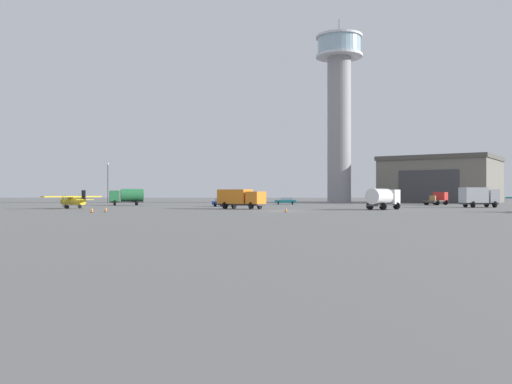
{
  "coord_description": "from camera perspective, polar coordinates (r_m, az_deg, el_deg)",
  "views": [
    {
      "loc": [
        -0.77,
        -66.24,
        2.2
      ],
      "look_at": [
        -4.14,
        21.51,
        2.43
      ],
      "focal_mm": 37.4,
      "sensor_mm": 36.0,
      "label": 1
    }
  ],
  "objects": [
    {
      "name": "control_tower",
      "position": [
        130.04,
        8.88,
        9.49
      ],
      "size": [
        11.03,
        11.03,
        43.69
      ],
      "color": "gray",
      "rests_on": "ground_plane"
    },
    {
      "name": "truck_flatbed_red",
      "position": [
        106.68,
        18.87,
        -0.68
      ],
      "size": [
        5.99,
        7.1,
        2.44
      ],
      "rotation": [
        0.0,
        0.0,
        0.95
      ],
      "color": "#38383D",
      "rests_on": "ground_plane"
    },
    {
      "name": "truck_box_orange",
      "position": [
        75.22,
        -1.67,
        -0.63
      ],
      "size": [
        7.06,
        5.53,
        2.76
      ],
      "rotation": [
        0.0,
        0.0,
        5.75
      ],
      "color": "#38383D",
      "rests_on": "ground_plane"
    },
    {
      "name": "car_teal",
      "position": [
        105.63,
        3.19,
        -0.94
      ],
      "size": [
        4.27,
        2.33,
        1.37
      ],
      "rotation": [
        0.0,
        0.0,
        3.18
      ],
      "color": "teal",
      "rests_on": "ground_plane"
    },
    {
      "name": "truck_fuel_tanker_white",
      "position": [
        73.9,
        13.4,
        -0.6
      ],
      "size": [
        5.32,
        5.7,
        2.84
      ],
      "rotation": [
        0.0,
        0.0,
        0.86
      ],
      "color": "#38383D",
      "rests_on": "ground_plane"
    },
    {
      "name": "hangar",
      "position": [
        135.26,
        19.19,
        1.24
      ],
      "size": [
        33.01,
        32.27,
        10.88
      ],
      "rotation": [
        0.0,
        0.0,
        -2.12
      ],
      "color": "#6B665B",
      "rests_on": "ground_plane"
    },
    {
      "name": "truck_box_silver",
      "position": [
        89.88,
        22.69,
        -0.43
      ],
      "size": [
        5.94,
        3.84,
        3.12
      ],
      "rotation": [
        0.0,
        0.0,
        0.19
      ],
      "color": "#38383D",
      "rests_on": "ground_plane"
    },
    {
      "name": "traffic_cone_mid_apron",
      "position": [
        65.87,
        -15.78,
        -1.8
      ],
      "size": [
        0.36,
        0.36,
        0.61
      ],
      "color": "black",
      "rests_on": "ground_plane"
    },
    {
      "name": "traffic_cone_near_right",
      "position": [
        62.62,
        3.23,
        -1.9
      ],
      "size": [
        0.36,
        0.36,
        0.59
      ],
      "color": "black",
      "rests_on": "ground_plane"
    },
    {
      "name": "light_post_east",
      "position": [
        120.76,
        -15.56,
        1.32
      ],
      "size": [
        0.44,
        0.44,
        8.88
      ],
      "color": "#38383D",
      "rests_on": "ground_plane"
    },
    {
      "name": "car_blue",
      "position": [
        88.87,
        -3.44,
        -1.09
      ],
      "size": [
        4.32,
        3.8,
        1.37
      ],
      "rotation": [
        0.0,
        0.0,
        5.66
      ],
      "color": "#2847A8",
      "rests_on": "ground_plane"
    },
    {
      "name": "truck_fuel_tanker_green",
      "position": [
        100.69,
        -13.64,
        -0.43
      ],
      "size": [
        6.46,
        4.47,
        3.04
      ],
      "rotation": [
        0.0,
        0.0,
        3.5
      ],
      "color": "#38383D",
      "rests_on": "ground_plane"
    },
    {
      "name": "airplane_yellow",
      "position": [
        81.41,
        -18.96,
        -0.82
      ],
      "size": [
        7.06,
        7.65,
        2.65
      ],
      "rotation": [
        0.0,
        0.0,
        2.43
      ],
      "color": "gold",
      "rests_on": "ground_plane"
    },
    {
      "name": "ground_plane",
      "position": [
        66.28,
        2.86,
        -2.05
      ],
      "size": [
        400.0,
        400.0,
        0.0
      ],
      "primitive_type": "plane",
      "color": "slate"
    },
    {
      "name": "traffic_cone_near_left",
      "position": [
        63.96,
        -17.14,
        -1.83
      ],
      "size": [
        0.36,
        0.36,
        0.65
      ],
      "color": "black",
      "rests_on": "ground_plane"
    }
  ]
}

